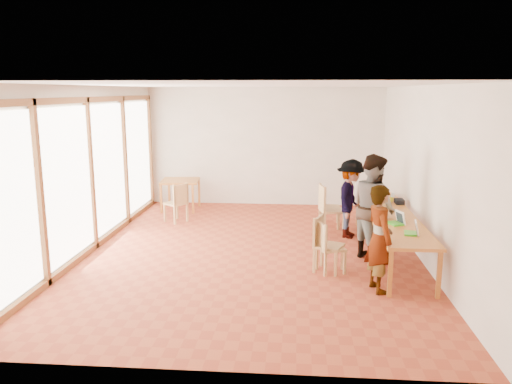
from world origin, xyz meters
TOP-DOWN VIEW (x-y plane):
  - ground at (0.00, 0.00)m, footprint 8.00×8.00m
  - wall_back at (0.00, 4.00)m, footprint 6.00×0.10m
  - wall_front at (0.00, -4.00)m, footprint 6.00×0.10m
  - wall_right at (3.00, 0.00)m, footprint 0.10×8.00m
  - window_wall at (-2.96, 0.00)m, footprint 0.10×8.00m
  - ceiling at (0.00, 0.00)m, footprint 6.00×8.00m
  - communal_table at (2.50, 0.07)m, footprint 0.80×4.00m
  - side_table at (-2.05, 3.20)m, footprint 0.90×0.90m
  - chair_near at (1.30, -0.95)m, footprint 0.51×0.51m
  - chair_mid at (1.26, -0.85)m, footprint 0.55×0.55m
  - chair_far at (1.45, 1.37)m, footprint 0.55×0.55m
  - chair_empty at (1.49, 2.05)m, footprint 0.40×0.40m
  - chair_spare at (-1.81, 1.97)m, footprint 0.58×0.58m
  - person_near at (2.03, -1.63)m, footprint 0.52×0.66m
  - person_mid at (2.15, -0.14)m, footprint 1.01×1.11m
  - person_far at (1.90, 1.13)m, footprint 0.86×1.15m
  - laptop_near at (2.61, -1.21)m, footprint 0.26×0.28m
  - laptop_mid at (2.48, -0.62)m, footprint 0.30×0.32m
  - laptop_far at (2.55, 1.08)m, footprint 0.20×0.22m
  - yellow_mug at (2.66, 1.04)m, footprint 0.12×0.12m
  - green_bottle at (2.41, 0.77)m, footprint 0.07×0.07m
  - clear_glass at (2.81, 1.55)m, footprint 0.07×0.07m
  - condiment_cup at (2.67, 1.59)m, footprint 0.08×0.08m
  - pink_phone at (2.19, 0.44)m, footprint 0.05×0.10m
  - black_pouch at (2.81, 0.93)m, footprint 0.16×0.26m

SIDE VIEW (x-z plane):
  - ground at x=0.00m, z-range 0.00..0.00m
  - chair_empty at x=1.49m, z-range 0.29..0.73m
  - chair_near at x=1.30m, z-range 0.29..0.74m
  - chair_spare at x=-1.81m, z-range 0.31..0.78m
  - chair_mid at x=1.26m, z-range 0.31..0.80m
  - chair_far at x=1.45m, z-range 0.35..0.89m
  - side_table at x=-2.05m, z-range 0.29..1.04m
  - communal_table at x=2.50m, z-range 0.33..1.08m
  - pink_phone at x=2.19m, z-range 0.75..0.76m
  - condiment_cup at x=2.67m, z-range 0.75..0.81m
  - person_far at x=1.90m, z-range 0.00..1.58m
  - clear_glass at x=2.81m, z-range 0.75..0.84m
  - black_pouch at x=2.81m, z-range 0.75..0.84m
  - person_near at x=2.03m, z-range 0.00..1.59m
  - yellow_mug at x=2.66m, z-range 0.75..0.85m
  - laptop_far at x=2.55m, z-range 0.71..0.89m
  - laptop_near at x=2.61m, z-range 0.70..0.92m
  - laptop_mid at x=2.48m, z-range 0.70..0.92m
  - green_bottle at x=2.41m, z-range 0.75..1.03m
  - person_mid at x=2.15m, z-range 0.00..1.85m
  - wall_back at x=0.00m, z-range 0.00..3.00m
  - wall_front at x=0.00m, z-range 0.00..3.00m
  - wall_right at x=3.00m, z-range 0.00..3.00m
  - window_wall at x=-2.96m, z-range 0.00..3.00m
  - ceiling at x=0.00m, z-range 3.00..3.04m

